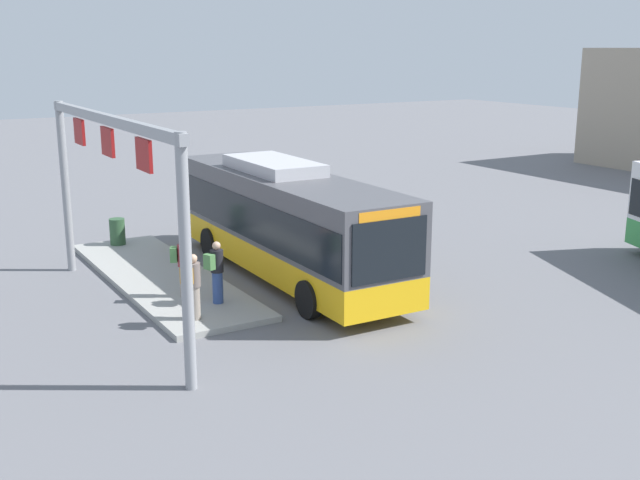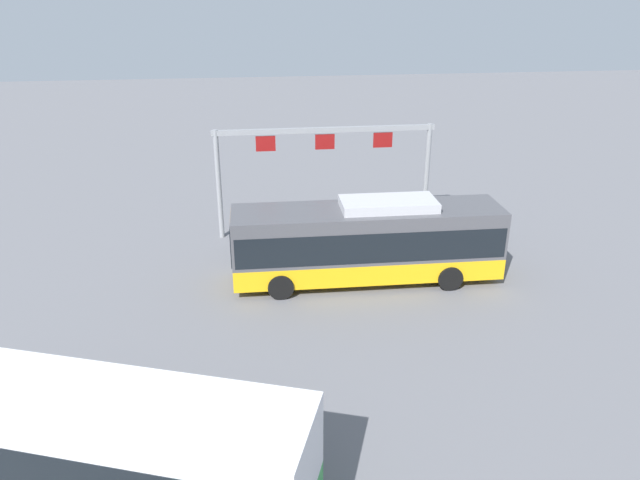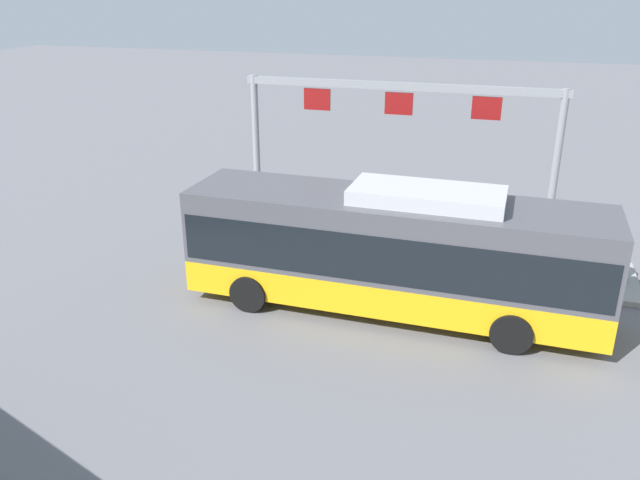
# 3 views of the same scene
# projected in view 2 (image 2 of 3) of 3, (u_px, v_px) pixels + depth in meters

# --- Properties ---
(ground_plane) EXTENTS (120.00, 120.00, 0.00)m
(ground_plane) POSITION_uv_depth(u_px,v_px,m) (366.00, 280.00, 24.87)
(ground_plane) COLOR slate
(platform_curb) EXTENTS (10.00, 2.80, 0.16)m
(platform_curb) POSITION_uv_depth(u_px,v_px,m) (384.00, 244.00, 28.12)
(platform_curb) COLOR #9E9E99
(platform_curb) RESTS_ON ground
(bus_main) EXTENTS (10.77, 2.84, 3.46)m
(bus_main) POSITION_uv_depth(u_px,v_px,m) (367.00, 239.00, 24.16)
(bus_main) COLOR #EAAD14
(bus_main) RESTS_ON ground
(bus_background_left) EXTENTS (9.79, 5.60, 3.10)m
(bus_background_left) POSITION_uv_depth(u_px,v_px,m) (102.00, 446.00, 13.38)
(bus_background_left) COLOR green
(bus_background_left) RESTS_ON ground
(person_boarding) EXTENTS (0.52, 0.60, 1.67)m
(person_boarding) POSITION_uv_depth(u_px,v_px,m) (295.00, 224.00, 27.80)
(person_boarding) COLOR gray
(person_boarding) RESTS_ON platform_curb
(person_waiting_near) EXTENTS (0.46, 0.59, 1.67)m
(person_waiting_near) POSITION_uv_depth(u_px,v_px,m) (316.00, 231.00, 26.99)
(person_waiting_near) COLOR #334C8C
(person_waiting_near) RESTS_ON platform_curb
(person_waiting_mid) EXTENTS (0.51, 0.60, 1.67)m
(person_waiting_mid) POSITION_uv_depth(u_px,v_px,m) (336.00, 226.00, 27.61)
(person_waiting_mid) COLOR gray
(person_waiting_mid) RESTS_ON platform_curb
(platform_sign_gantry) EXTENTS (10.36, 0.24, 5.20)m
(platform_sign_gantry) POSITION_uv_depth(u_px,v_px,m) (325.00, 156.00, 28.22)
(platform_sign_gantry) COLOR gray
(platform_sign_gantry) RESTS_ON ground
(trash_bin) EXTENTS (0.52, 0.52, 0.90)m
(trash_bin) POSITION_uv_depth(u_px,v_px,m) (474.00, 229.00, 28.45)
(trash_bin) COLOR #2D5133
(trash_bin) RESTS_ON platform_curb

